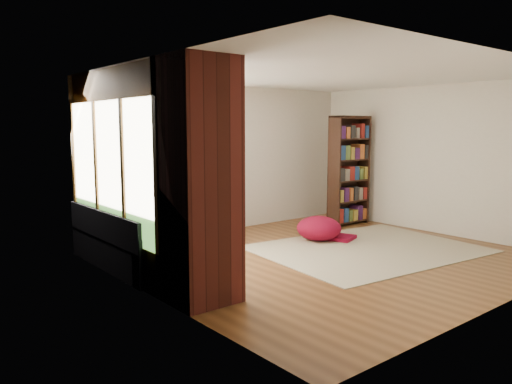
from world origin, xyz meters
TOP-DOWN VIEW (x-y plane):
  - floor at (0.00, 0.00)m, footprint 5.50×5.50m
  - ceiling at (0.00, 0.00)m, footprint 5.50×5.50m
  - wall_back at (0.00, 2.50)m, footprint 5.50×0.04m
  - wall_front at (0.00, -2.50)m, footprint 5.50×0.04m
  - wall_left at (-2.75, 0.00)m, footprint 0.04×5.00m
  - wall_right at (2.75, 0.00)m, footprint 0.04×5.00m
  - windows_back at (-1.20, 2.47)m, footprint 2.82×0.10m
  - windows_left at (-2.72, 1.20)m, footprint 0.10×2.62m
  - roller_blind at (-2.69, 2.03)m, footprint 0.03×0.72m
  - brick_chimney at (-2.40, -0.35)m, footprint 0.70×0.70m
  - sectional_sofa at (-1.95, 1.70)m, footprint 2.20×2.20m
  - area_rug at (0.83, -0.07)m, footprint 3.50×2.82m
  - bookshelf at (2.14, 1.44)m, footprint 0.89×0.30m
  - pouf at (0.70, 0.84)m, footprint 0.78×0.78m
  - dog_tan at (-1.59, 1.95)m, footprint 1.17×1.05m
  - dog_brindle at (-2.34, 0.99)m, footprint 0.43×0.71m
  - throw_pillows at (-1.86, 1.75)m, footprint 1.98×1.68m

SIDE VIEW (x-z plane):
  - floor at x=0.00m, z-range 0.00..0.00m
  - area_rug at x=0.83m, z-range 0.00..0.01m
  - pouf at x=0.70m, z-range 0.01..0.41m
  - sectional_sofa at x=-1.95m, z-range -0.10..0.70m
  - dog_brindle at x=-2.34m, z-range 0.54..0.92m
  - throw_pillows at x=-1.86m, z-range 0.56..1.01m
  - dog_tan at x=-1.59m, z-range 0.54..1.11m
  - bookshelf at x=2.14m, z-range 0.00..2.08m
  - wall_back at x=0.00m, z-range 0.00..2.60m
  - wall_front at x=0.00m, z-range 0.00..2.60m
  - wall_left at x=-2.75m, z-range 0.00..2.60m
  - wall_right at x=2.75m, z-range 0.00..2.60m
  - brick_chimney at x=-2.40m, z-range 0.00..2.60m
  - windows_back at x=-1.20m, z-range 0.40..2.30m
  - windows_left at x=-2.72m, z-range 0.40..2.30m
  - roller_blind at x=-2.69m, z-range 1.30..2.20m
  - ceiling at x=0.00m, z-range 2.60..2.60m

